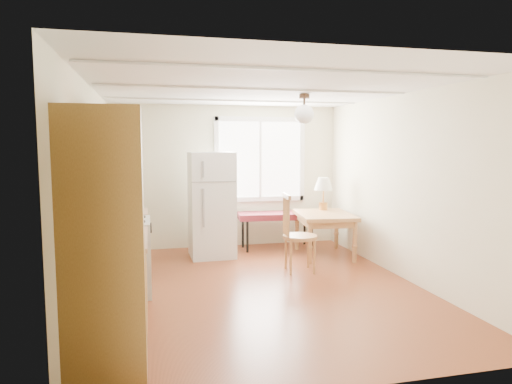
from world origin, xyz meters
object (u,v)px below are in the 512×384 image
object	(u,v)px
refrigerator	(212,205)
dining_table	(324,219)
bench	(277,216)
chair	(293,227)

from	to	relation	value
refrigerator	dining_table	xyz separation A→B (m)	(1.79, -0.41, -0.25)
bench	dining_table	world-z (taller)	dining_table
bench	chair	xyz separation A→B (m)	(-0.19, -1.48, 0.08)
dining_table	chair	distance (m)	1.11
chair	bench	bearing A→B (deg)	87.57
refrigerator	bench	bearing A→B (deg)	12.82
chair	dining_table	bearing A→B (deg)	49.62
bench	refrigerator	bearing A→B (deg)	-160.96
bench	dining_table	distance (m)	0.92
refrigerator	bench	size ratio (longest dim) A/B	1.20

